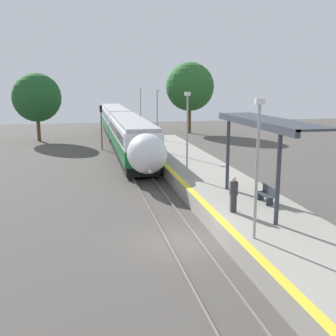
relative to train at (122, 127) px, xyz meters
The scene contains 15 objects.
ground_plane 29.85m from the train, 90.00° to the right, with size 120.00×120.00×0.00m, color #4C4742.
rail_left 29.85m from the train, 91.39° to the right, with size 0.08×90.00×0.15m, color slate.
rail_right 29.85m from the train, 88.61° to the right, with size 0.08×90.00×0.15m, color slate.
train is the anchor object (origin of this frame).
platform_right 30.10m from the train, 82.18° to the right, with size 4.94×64.00×0.97m.
platform_bench 28.04m from the train, 79.60° to the right, with size 0.44×1.48×0.89m.
person_waiting 28.91m from the train, 84.49° to the right, with size 0.36×0.23×1.76m.
railway_signal 2.90m from the train, 147.50° to the right, with size 0.28×0.28×4.78m.
lamppost_near 32.46m from the train, 85.77° to the right, with size 0.36×0.20×5.63m.
lamppost_mid 21.10m from the train, 83.46° to the right, with size 0.36×0.20×5.63m.
lamppost_far 9.93m from the train, 75.78° to the right, with size 0.36×0.20×5.63m.
lamppost_farthest 3.66m from the train, 39.87° to the left, with size 0.36×0.20×5.63m.
station_canopy 28.11m from the train, 80.58° to the right, with size 2.02×9.59×4.41m.
background_tree_left 12.44m from the train, 144.38° to the left, with size 5.95×5.95×8.37m.
background_tree_right 16.39m from the train, 47.06° to the left, with size 6.86×6.86×10.04m.
Camera 1 is at (-4.22, -17.75, 7.17)m, focal length 45.00 mm.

